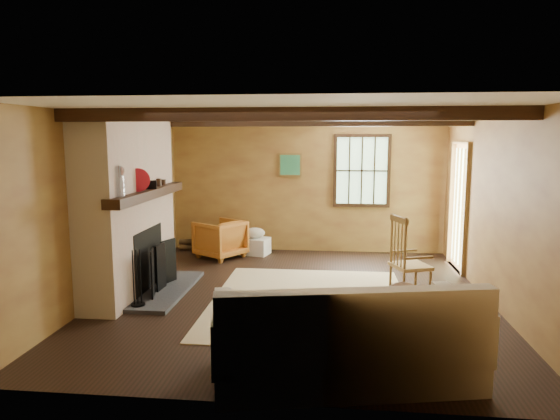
# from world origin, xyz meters

# --- Properties ---
(ground) EXTENTS (5.50, 5.50, 0.00)m
(ground) POSITION_xyz_m (0.00, 0.00, 0.00)
(ground) COLOR black
(ground) RESTS_ON ground
(room_envelope) EXTENTS (5.02, 5.52, 2.44)m
(room_envelope) POSITION_xyz_m (0.22, 0.26, 1.63)
(room_envelope) COLOR #A57F3A
(room_envelope) RESTS_ON ground
(fireplace) EXTENTS (1.02, 2.30, 2.40)m
(fireplace) POSITION_xyz_m (-2.23, -0.00, 1.10)
(fireplace) COLOR brown
(fireplace) RESTS_ON ground
(rug) EXTENTS (2.50, 3.00, 0.01)m
(rug) POSITION_xyz_m (0.20, -0.20, 0.00)
(rug) COLOR tan
(rug) RESTS_ON ground
(rocking_chair) EXTENTS (0.89, 0.66, 1.10)m
(rocking_chair) POSITION_xyz_m (1.47, 0.10, 0.46)
(rocking_chair) COLOR tan
(rocking_chair) RESTS_ON ground
(sofa) EXTENTS (2.42, 1.43, 0.92)m
(sofa) POSITION_xyz_m (0.62, -2.27, 0.33)
(sofa) COLOR beige
(sofa) RESTS_ON ground
(firewood_pile) EXTENTS (0.58, 0.11, 0.21)m
(firewood_pile) POSITION_xyz_m (-2.07, 2.53, 0.11)
(firewood_pile) COLOR brown
(firewood_pile) RESTS_ON ground
(laundry_basket) EXTENTS (0.58, 0.49, 0.30)m
(laundry_basket) POSITION_xyz_m (-0.91, 2.34, 0.15)
(laundry_basket) COLOR white
(laundry_basket) RESTS_ON ground
(basket_pillow) EXTENTS (0.43, 0.38, 0.19)m
(basket_pillow) POSITION_xyz_m (-0.91, 2.34, 0.39)
(basket_pillow) COLOR beige
(basket_pillow) RESTS_ON laundry_basket
(armchair) EXTENTS (1.01, 1.00, 0.67)m
(armchair) POSITION_xyz_m (-1.47, 2.03, 0.33)
(armchair) COLOR #BF6026
(armchair) RESTS_ON ground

